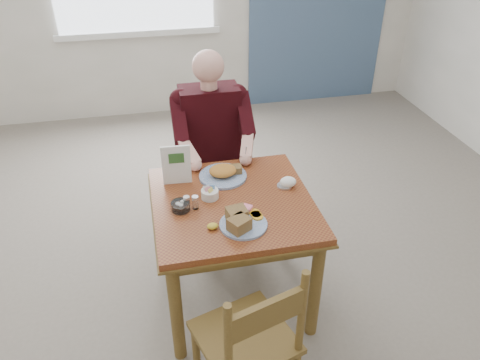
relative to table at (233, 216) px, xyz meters
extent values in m
plane|color=#6D6358|center=(0.00, 0.00, -0.64)|extent=(6.00, 6.00, 0.00)
ellipsoid|color=gold|center=(-0.15, -0.23, 0.13)|extent=(0.07, 0.05, 0.03)
ellipsoid|color=white|center=(0.35, 0.07, 0.14)|extent=(0.11, 0.10, 0.06)
cylinder|color=silver|center=(0.33, 0.07, 0.12)|extent=(0.11, 0.11, 0.01)
cube|color=white|center=(-0.40, 2.96, 0.28)|extent=(1.72, 0.04, 0.06)
cube|color=brown|center=(0.00, 0.00, 0.09)|extent=(0.90, 0.90, 0.04)
cube|color=brown|center=(0.00, 0.00, 0.06)|extent=(0.92, 0.92, 0.01)
cylinder|color=brown|center=(-0.39, -0.39, -0.28)|extent=(0.07, 0.07, 0.71)
cylinder|color=brown|center=(0.39, -0.39, -0.28)|extent=(0.07, 0.07, 0.71)
cylinder|color=brown|center=(-0.39, 0.39, -0.28)|extent=(0.07, 0.07, 0.71)
cylinder|color=brown|center=(0.39, 0.39, -0.28)|extent=(0.07, 0.07, 0.71)
cube|color=brown|center=(0.00, -0.39, 0.02)|extent=(0.80, 0.03, 0.08)
cube|color=brown|center=(0.00, 0.39, 0.02)|extent=(0.80, 0.03, 0.08)
cube|color=brown|center=(-0.39, 0.00, 0.02)|extent=(0.03, 0.80, 0.08)
cube|color=brown|center=(0.39, 0.00, 0.02)|extent=(0.03, 0.80, 0.08)
cylinder|color=brown|center=(-0.18, 0.57, -0.41)|extent=(0.04, 0.04, 0.45)
cylinder|color=brown|center=(0.18, 0.57, -0.41)|extent=(0.04, 0.04, 0.45)
cylinder|color=brown|center=(-0.18, 0.93, -0.41)|extent=(0.04, 0.04, 0.45)
cylinder|color=brown|center=(0.18, 0.93, -0.41)|extent=(0.04, 0.04, 0.45)
cube|color=brown|center=(0.00, 0.75, -0.17)|extent=(0.42, 0.42, 0.03)
cylinder|color=brown|center=(-0.18, 0.93, 0.06)|extent=(0.04, 0.04, 0.50)
cylinder|color=brown|center=(0.18, 0.93, 0.06)|extent=(0.04, 0.04, 0.50)
cube|color=brown|center=(0.00, 0.93, 0.16)|extent=(0.38, 0.03, 0.14)
cylinder|color=brown|center=(-0.32, -0.59, -0.41)|extent=(0.05, 0.05, 0.45)
cylinder|color=brown|center=(0.03, -0.49, -0.41)|extent=(0.05, 0.05, 0.45)
cube|color=brown|center=(-0.09, -0.71, -0.17)|extent=(0.52, 0.52, 0.03)
cylinder|color=brown|center=(-0.21, -0.94, 0.06)|extent=(0.04, 0.04, 0.50)
cylinder|color=brown|center=(0.13, -0.83, 0.06)|extent=(0.04, 0.04, 0.50)
cube|color=brown|center=(-0.04, -0.89, 0.16)|extent=(0.37, 0.14, 0.14)
cube|color=gray|center=(-0.10, 0.63, -0.10)|extent=(0.13, 0.38, 0.12)
cube|color=gray|center=(0.10, 0.63, -0.10)|extent=(0.13, 0.38, 0.12)
cube|color=gray|center=(-0.10, 0.45, -0.40)|extent=(0.10, 0.10, 0.48)
cube|color=gray|center=(0.10, 0.45, -0.40)|extent=(0.10, 0.10, 0.48)
cube|color=black|center=(0.00, 0.78, 0.20)|extent=(0.40, 0.22, 0.58)
sphere|color=black|center=(-0.19, 0.78, 0.42)|extent=(0.15, 0.15, 0.15)
sphere|color=black|center=(0.19, 0.78, 0.42)|extent=(0.15, 0.15, 0.15)
cylinder|color=#DB9B8B|center=(0.00, 0.76, 0.51)|extent=(0.11, 0.11, 0.08)
sphere|color=#DB9B8B|center=(0.00, 0.76, 0.64)|extent=(0.21, 0.21, 0.21)
cube|color=black|center=(-0.22, 0.67, 0.32)|extent=(0.09, 0.29, 0.27)
cube|color=black|center=(0.22, 0.67, 0.32)|extent=(0.09, 0.29, 0.27)
sphere|color=black|center=(-0.22, 0.55, 0.22)|extent=(0.09, 0.09, 0.09)
sphere|color=black|center=(0.22, 0.55, 0.22)|extent=(0.09, 0.09, 0.09)
cube|color=#DB9B8B|center=(-0.19, 0.46, 0.19)|extent=(0.14, 0.23, 0.14)
cube|color=#DB9B8B|center=(0.19, 0.46, 0.19)|extent=(0.14, 0.23, 0.14)
sphere|color=#DB9B8B|center=(-0.16, 0.37, 0.15)|extent=(0.08, 0.08, 0.08)
sphere|color=#DB9B8B|center=(0.16, 0.37, 0.15)|extent=(0.08, 0.08, 0.08)
cylinder|color=silver|center=(0.16, 0.37, 0.20)|extent=(0.01, 0.05, 0.12)
cylinder|color=white|center=(0.01, -0.24, 0.12)|extent=(0.33, 0.33, 0.01)
cube|color=#A38548|center=(-0.02, -0.28, 0.16)|extent=(0.13, 0.13, 0.07)
cube|color=#A38548|center=(-0.02, -0.20, 0.16)|extent=(0.12, 0.10, 0.07)
cylinder|color=orange|center=(0.10, -0.20, 0.13)|extent=(0.07, 0.07, 0.01)
cylinder|color=orange|center=(0.09, -0.18, 0.13)|extent=(0.08, 0.08, 0.01)
cylinder|color=orange|center=(0.09, -0.16, 0.13)|extent=(0.09, 0.09, 0.01)
cube|color=pink|center=(0.05, -0.13, 0.14)|extent=(0.07, 0.07, 0.03)
cylinder|color=white|center=(-0.01, 0.26, 0.12)|extent=(0.31, 0.31, 0.02)
ellipsoid|color=gold|center=(-0.01, 0.26, 0.16)|extent=(0.18, 0.15, 0.06)
cube|color=#A38548|center=(0.06, 0.27, 0.15)|extent=(0.11, 0.07, 0.04)
cylinder|color=white|center=(-0.12, 0.05, 0.14)|extent=(0.11, 0.11, 0.05)
cube|color=pink|center=(-0.13, 0.05, 0.17)|extent=(0.04, 0.02, 0.02)
cube|color=#6699D8|center=(-0.11, 0.07, 0.17)|extent=(0.04, 0.02, 0.02)
cube|color=#EAD159|center=(-0.12, 0.04, 0.17)|extent=(0.03, 0.03, 0.02)
cube|color=white|center=(-0.14, 0.07, 0.17)|extent=(0.04, 0.01, 0.02)
cylinder|color=white|center=(-0.26, -0.02, 0.14)|extent=(0.04, 0.04, 0.07)
cylinder|color=silver|center=(-0.26, -0.02, 0.19)|extent=(0.04, 0.04, 0.01)
cylinder|color=white|center=(-0.22, -0.03, 0.14)|extent=(0.04, 0.04, 0.07)
cylinder|color=silver|center=(-0.22, -0.03, 0.19)|extent=(0.04, 0.04, 0.01)
cylinder|color=white|center=(-0.30, -0.03, 0.14)|extent=(0.12, 0.12, 0.05)
cylinder|color=white|center=(-0.31, -0.03, 0.15)|extent=(0.03, 0.03, 0.02)
cylinder|color=white|center=(-0.28, -0.01, 0.15)|extent=(0.03, 0.03, 0.02)
cylinder|color=white|center=(-0.30, -0.04, 0.15)|extent=(0.03, 0.03, 0.02)
cube|color=white|center=(-0.29, 0.25, 0.24)|extent=(0.17, 0.02, 0.25)
cube|color=#2D5926|center=(-0.28, 0.24, 0.29)|extent=(0.09, 0.01, 0.06)
camera|label=1|loc=(-0.43, -2.13, 1.65)|focal=35.00mm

